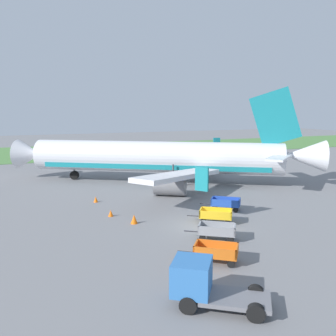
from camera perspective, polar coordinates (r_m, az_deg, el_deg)
ground_plane at (r=28.56m, az=5.28°, el=-8.99°), size 220.00×220.00×0.00m
grass_strip at (r=79.70m, az=-13.43°, el=2.54°), size 220.00×28.00×0.06m
airplane at (r=44.33m, az=-0.64°, el=1.62°), size 33.54×28.11×11.34m
baggage_cart_nearest at (r=22.21m, az=7.40°, el=-12.79°), size 3.26×2.76×1.07m
baggage_cart_second_in_row at (r=25.80m, az=7.57°, el=-9.63°), size 3.33×2.64×1.07m
baggage_cart_third_in_row at (r=29.41m, az=7.40°, el=-7.26°), size 3.34×2.63×1.07m
baggage_cart_fourth_in_row at (r=33.07m, az=8.89°, el=-5.44°), size 3.24×2.78×1.07m
service_truck_beside_carts at (r=17.54m, az=5.34°, el=-17.20°), size 4.66×4.10×2.10m
traffic_cone_near_plane at (r=31.26m, az=-8.86°, el=-6.92°), size 0.42×0.42×0.55m
traffic_cone_mid_apron at (r=29.13m, az=-5.27°, el=-7.88°), size 0.54×0.54×0.72m
traffic_cone_by_carts at (r=36.11m, az=-11.12°, el=-4.79°), size 0.42×0.42×0.56m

